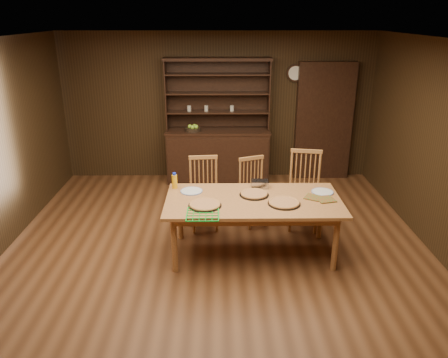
{
  "coord_description": "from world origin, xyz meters",
  "views": [
    {
      "loc": [
        0.03,
        -4.76,
        2.88
      ],
      "look_at": [
        0.08,
        0.4,
        0.91
      ],
      "focal_mm": 35.0,
      "sensor_mm": 36.0,
      "label": 1
    }
  ],
  "objects_px": {
    "chair_right": "(304,187)",
    "chair_left": "(204,190)",
    "china_hutch": "(218,149)",
    "dining_table": "(253,204)",
    "juice_bottle": "(175,181)",
    "chair_center": "(253,189)"
  },
  "relations": [
    {
      "from": "chair_right",
      "to": "chair_left",
      "type": "bearing_deg",
      "value": -170.16
    },
    {
      "from": "china_hutch",
      "to": "dining_table",
      "type": "height_order",
      "value": "china_hutch"
    },
    {
      "from": "juice_bottle",
      "to": "china_hutch",
      "type": "bearing_deg",
      "value": 76.24
    },
    {
      "from": "chair_right",
      "to": "juice_bottle",
      "type": "bearing_deg",
      "value": -156.99
    },
    {
      "from": "chair_left",
      "to": "chair_center",
      "type": "height_order",
      "value": "chair_left"
    },
    {
      "from": "dining_table",
      "to": "china_hutch",
      "type": "bearing_deg",
      "value": 99.48
    },
    {
      "from": "dining_table",
      "to": "chair_left",
      "type": "xyz_separation_m",
      "value": [
        -0.63,
        0.79,
        -0.14
      ]
    },
    {
      "from": "chair_left",
      "to": "chair_right",
      "type": "relative_size",
      "value": 0.92
    },
    {
      "from": "chair_left",
      "to": "juice_bottle",
      "type": "relative_size",
      "value": 4.9
    },
    {
      "from": "china_hutch",
      "to": "dining_table",
      "type": "distance_m",
      "value": 2.67
    },
    {
      "from": "dining_table",
      "to": "chair_right",
      "type": "bearing_deg",
      "value": 45.29
    },
    {
      "from": "chair_left",
      "to": "chair_center",
      "type": "bearing_deg",
      "value": 4.21
    },
    {
      "from": "chair_center",
      "to": "juice_bottle",
      "type": "relative_size",
      "value": 4.66
    },
    {
      "from": "china_hutch",
      "to": "chair_right",
      "type": "xyz_separation_m",
      "value": [
        1.22,
        -1.85,
        -0.0
      ]
    },
    {
      "from": "china_hutch",
      "to": "dining_table",
      "type": "xyz_separation_m",
      "value": [
        0.44,
        -2.63,
        0.09
      ]
    },
    {
      "from": "chair_center",
      "to": "juice_bottle",
      "type": "distance_m",
      "value": 1.24
    },
    {
      "from": "chair_left",
      "to": "dining_table",
      "type": "bearing_deg",
      "value": -56.41
    },
    {
      "from": "chair_center",
      "to": "china_hutch",
      "type": "bearing_deg",
      "value": 84.82
    },
    {
      "from": "dining_table",
      "to": "chair_left",
      "type": "distance_m",
      "value": 1.02
    },
    {
      "from": "chair_center",
      "to": "chair_right",
      "type": "xyz_separation_m",
      "value": [
        0.71,
        -0.12,
        0.07
      ]
    },
    {
      "from": "chair_left",
      "to": "china_hutch",
      "type": "bearing_deg",
      "value": 79.02
    },
    {
      "from": "dining_table",
      "to": "chair_center",
      "type": "bearing_deg",
      "value": 85.34
    }
  ]
}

